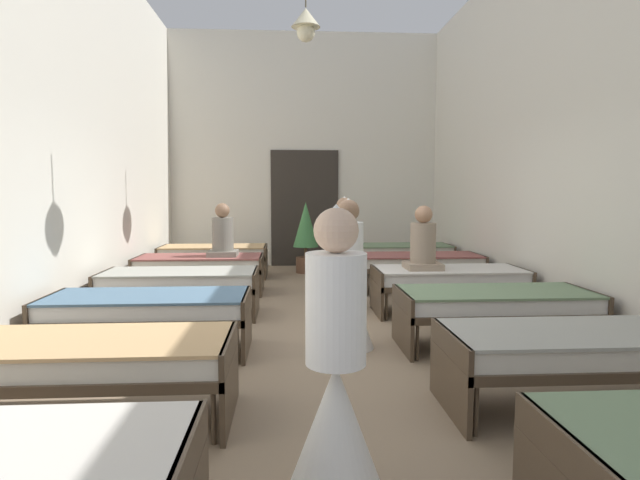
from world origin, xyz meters
name	(u,v)px	position (x,y,z in m)	size (l,w,h in m)	color
ground_plane	(320,334)	(0.00, 0.00, -0.05)	(6.08, 10.93, 0.10)	#8C755B
room_shell	(315,126)	(0.00, 1.19, 2.40)	(5.88, 10.53, 4.79)	silver
bed_left_row_1	(88,359)	(-1.69, -2.23, 0.44)	(1.90, 0.84, 0.57)	#473828
bed_right_row_1	(579,349)	(1.69, -2.23, 0.44)	(1.90, 0.84, 0.57)	#473828
bed_left_row_2	(148,309)	(-1.69, -0.74, 0.44)	(1.90, 0.84, 0.57)	#473828
bed_right_row_2	(495,304)	(1.69, -0.74, 0.44)	(1.90, 0.84, 0.57)	#473828
bed_left_row_3	(180,282)	(-1.69, 0.74, 0.44)	(1.90, 0.84, 0.57)	#473828
bed_right_row_3	(449,279)	(1.69, 0.74, 0.44)	(1.90, 0.84, 0.57)	#473828
bed_left_row_4	(200,265)	(-1.69, 2.23, 0.44)	(1.90, 0.84, 0.57)	#473828
bed_right_row_4	(419,263)	(1.69, 2.23, 0.44)	(1.90, 0.84, 0.57)	#473828
bed_left_row_5	(214,253)	(-1.69, 3.72, 0.44)	(1.90, 0.84, 0.57)	#473828
bed_right_row_5	(399,252)	(1.69, 3.72, 0.44)	(1.90, 0.84, 0.57)	#473828
nurse_near_aisle	(348,295)	(0.23, -0.66, 0.53)	(0.52, 0.52, 1.49)	white
nurse_mid_aisle	(336,397)	(-0.13, -3.20, 0.53)	(0.52, 0.52, 1.49)	white
nurse_far_aisle	(344,269)	(0.39, 1.08, 0.53)	(0.52, 0.52, 1.49)	white
patient_seated_primary	(223,237)	(-1.34, 2.21, 0.87)	(0.44, 0.44, 0.80)	slate
patient_seated_secondary	(423,246)	(1.34, 0.71, 0.87)	(0.44, 0.44, 0.80)	gray
potted_plant	(306,232)	(-0.01, 4.16, 0.79)	(0.48, 0.48, 1.35)	brown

